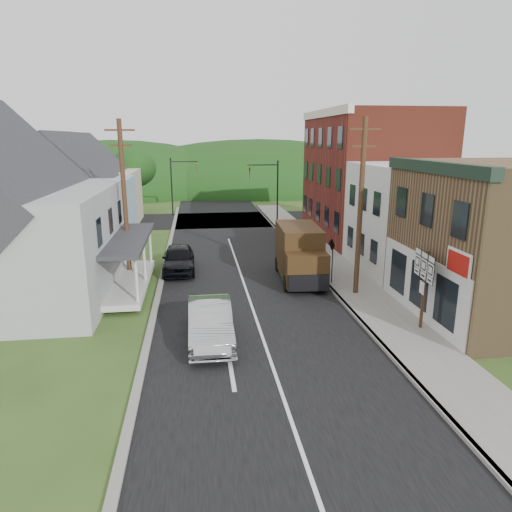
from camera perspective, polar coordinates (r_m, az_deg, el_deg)
name	(u,v)px	position (r m, az deg, el deg)	size (l,w,h in m)	color
ground	(259,327)	(20.09, 0.36, -8.90)	(120.00, 120.00, 0.00)	#2D4719
road	(238,265)	(29.47, -2.31, -1.19)	(9.00, 90.00, 0.02)	black
cross_road	(222,220)	(46.02, -4.28, 4.53)	(60.00, 9.00, 0.02)	black
sidewalk_right	(335,270)	(28.69, 9.88, -1.68)	(2.80, 55.00, 0.15)	slate
curb_right	(314,270)	(28.32, 7.27, -1.80)	(0.20, 55.00, 0.15)	slate
curb_left	(162,276)	(27.50, -11.62, -2.51)	(0.30, 55.00, 0.12)	slate
storefront_tan	(509,241)	(23.34, 29.04, 1.61)	(8.00, 8.00, 7.00)	brown
storefront_white	(426,218)	(29.62, 20.50, 4.42)	(8.00, 7.00, 6.50)	silver
storefront_red	(370,176)	(37.99, 14.05, 9.62)	(8.00, 12.00, 10.00)	maroon
house_gray	(8,215)	(26.30, -28.63, 4.56)	(10.20, 12.24, 8.35)	#A9ADAE
house_blue	(81,198)	(36.50, -21.04, 6.84)	(7.14, 8.16, 7.28)	#95B2CB
house_cream	(98,185)	(45.35, -19.11, 8.34)	(7.14, 8.16, 7.28)	#BEB493
utility_pole_right	(360,207)	(23.46, 12.92, 6.02)	(1.60, 0.26, 9.00)	#472D19
utility_pole_left	(125,199)	(26.75, -16.11, 6.83)	(1.60, 0.26, 9.00)	#472D19
traffic_signal_right	(270,185)	(42.52, 1.78, 8.84)	(2.87, 0.20, 6.00)	black
traffic_signal_left	(178,180)	(48.96, -9.71, 9.40)	(2.87, 0.20, 6.00)	black
tree_left_d	(133,168)	(50.76, -15.11, 10.57)	(4.80, 4.80, 6.94)	#382616
forested_ridge	(211,189)	(73.73, -5.59, 8.28)	(90.00, 30.00, 16.00)	#13340F
silver_sedan	(210,322)	(18.60, -5.74, -8.25)	(1.71, 4.90, 1.61)	#AAABAF
dark_sedan	(179,259)	(28.31, -9.64, -0.35)	(1.91, 4.74, 1.62)	black
delivery_van	(300,254)	(26.17, 5.51, 0.27)	(2.56, 5.65, 3.09)	#32200D
route_sign_cluster	(424,278)	(20.20, 20.24, -2.65)	(0.25, 1.92, 3.37)	#472D19
warning_sign	(332,254)	(25.45, 9.51, 0.21)	(0.18, 0.69, 2.54)	black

